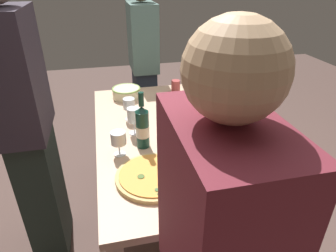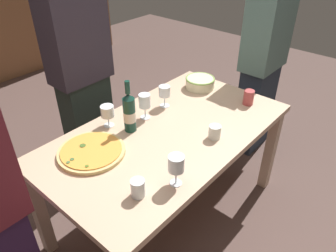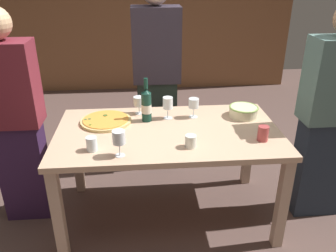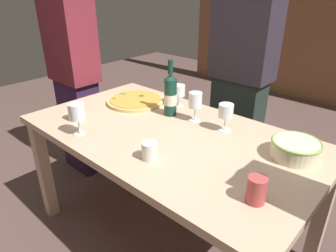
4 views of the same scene
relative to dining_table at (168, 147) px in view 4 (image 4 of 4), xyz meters
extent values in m
plane|color=brown|center=(0.00, 0.00, -0.66)|extent=(8.00, 8.00, 0.00)
cube|color=#D2AC8B|center=(0.00, 0.00, 0.07)|extent=(1.60, 0.90, 0.04)
cube|color=#C5A88D|center=(-0.74, -0.40, -0.30)|extent=(0.07, 0.07, 0.71)
cube|color=#C5A88D|center=(-0.74, 0.40, -0.30)|extent=(0.07, 0.07, 0.71)
cube|color=#C5A88D|center=(0.74, 0.40, -0.30)|extent=(0.07, 0.07, 0.71)
cylinder|color=#D4B872|center=(-0.45, 0.18, 0.10)|extent=(0.38, 0.38, 0.02)
cylinder|color=#F49D3C|center=(-0.45, 0.18, 0.12)|extent=(0.34, 0.34, 0.01)
cylinder|color=#446834|center=(-0.57, 0.18, 0.12)|extent=(0.02, 0.02, 0.00)
cylinder|color=#527225|center=(-0.56, 0.08, 0.12)|extent=(0.02, 0.02, 0.00)
cylinder|color=#466526|center=(-0.46, 0.24, 0.12)|extent=(0.04, 0.04, 0.00)
cylinder|color=#486B37|center=(-0.60, 0.18, 0.12)|extent=(0.02, 0.02, 0.00)
cylinder|color=#EEE9BD|center=(0.61, 0.20, 0.13)|extent=(0.22, 0.22, 0.08)
torus|color=#92BC5B|center=(0.61, 0.20, 0.17)|extent=(0.22, 0.22, 0.01)
cylinder|color=#13392D|center=(-0.15, 0.18, 0.20)|extent=(0.08, 0.08, 0.22)
cone|color=#13392D|center=(-0.15, 0.18, 0.33)|extent=(0.08, 0.08, 0.03)
cylinder|color=#13392D|center=(-0.15, 0.18, 0.39)|extent=(0.03, 0.03, 0.08)
cylinder|color=silver|center=(-0.15, 0.18, 0.19)|extent=(0.08, 0.08, 0.07)
cylinder|color=white|center=(0.22, 0.22, 0.09)|extent=(0.07, 0.07, 0.00)
cylinder|color=white|center=(0.22, 0.22, 0.13)|extent=(0.01, 0.01, 0.08)
cylinder|color=white|center=(0.22, 0.22, 0.21)|extent=(0.08, 0.08, 0.07)
cylinder|color=maroon|center=(0.22, 0.22, 0.19)|extent=(0.07, 0.07, 0.03)
cylinder|color=white|center=(0.02, 0.21, 0.09)|extent=(0.07, 0.07, 0.00)
cylinder|color=white|center=(0.02, 0.21, 0.14)|extent=(0.01, 0.01, 0.08)
cylinder|color=white|center=(0.02, 0.21, 0.22)|extent=(0.08, 0.08, 0.09)
cylinder|color=maroon|center=(0.02, 0.21, 0.20)|extent=(0.07, 0.07, 0.04)
cylinder|color=white|center=(-0.20, 0.32, 0.09)|extent=(0.07, 0.07, 0.00)
cylinder|color=white|center=(-0.20, 0.32, 0.13)|extent=(0.01, 0.01, 0.07)
cylinder|color=white|center=(-0.20, 0.32, 0.20)|extent=(0.08, 0.08, 0.07)
cylinder|color=white|center=(-0.33, -0.34, 0.09)|extent=(0.06, 0.06, 0.00)
cylinder|color=white|center=(-0.33, -0.34, 0.14)|extent=(0.01, 0.01, 0.08)
cylinder|color=white|center=(-0.33, -0.34, 0.22)|extent=(0.08, 0.08, 0.08)
cylinder|color=maroon|center=(-0.33, -0.34, 0.19)|extent=(0.07, 0.07, 0.03)
cylinder|color=white|center=(-0.51, -0.25, 0.14)|extent=(0.07, 0.07, 0.09)
cylinder|color=white|center=(0.13, -0.26, 0.13)|extent=(0.07, 0.07, 0.08)
cylinder|color=#B44445|center=(0.62, -0.21, 0.15)|extent=(0.07, 0.07, 0.10)
cube|color=#331C3F|center=(-1.09, 0.12, -0.26)|extent=(0.33, 0.20, 0.79)
cube|color=maroon|center=(-1.09, 0.12, 0.43)|extent=(0.39, 0.24, 0.59)
cube|color=#212E27|center=(-0.04, 0.80, -0.23)|extent=(0.36, 0.20, 0.86)
cube|color=#2E2833|center=(-0.04, 0.80, 0.53)|extent=(0.42, 0.24, 0.65)
camera|label=1|loc=(-1.60, 0.37, 1.01)|focal=31.56mm
camera|label=2|loc=(-1.24, -1.08, 1.22)|focal=34.34mm
camera|label=3|loc=(-0.18, -2.22, 1.18)|focal=36.99mm
camera|label=4|loc=(0.98, -1.07, 0.82)|focal=32.23mm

